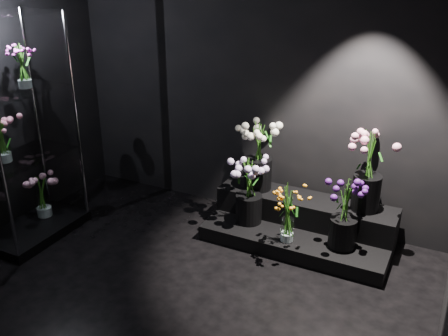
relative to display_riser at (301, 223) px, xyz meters
The scene contains 12 objects.
floor 1.79m from the display_riser, 111.87° to the right, with size 4.00×4.00×0.00m, color black.
wall_back 1.45m from the display_riser, 152.52° to the left, with size 4.00×4.00×0.00m, color black.
display_riser is the anchor object (origin of this frame).
display_case 2.75m from the display_riser, 155.14° to the right, with size 0.57×0.95×2.10m.
bouquet_orange_bells 0.43m from the display_riser, 94.50° to the right, with size 0.27×0.27×0.56m.
bouquet_lilac 0.62m from the display_riser, 161.57° to the right, with size 0.46×0.46×0.64m.
bouquet_purple 0.59m from the display_riser, 25.18° to the right, with size 0.34×0.34×0.65m.
bouquet_cream_roses 0.81m from the display_riser, 168.20° to the left, with size 0.42×0.42×0.69m.
bouquet_pink_roses 0.87m from the display_riser, 13.04° to the left, with size 0.50×0.50×0.75m.
bouquet_case_pink 2.86m from the display_riser, 152.73° to the right, with size 0.30×0.30×0.45m.
bouquet_case_magenta 2.93m from the display_riser, 158.03° to the right, with size 0.24×0.24×0.38m.
bouquet_case_base_pink 2.58m from the display_riser, 159.42° to the right, with size 0.35×0.35×0.43m.
Camera 1 is at (1.88, -2.43, 2.55)m, focal length 40.00 mm.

